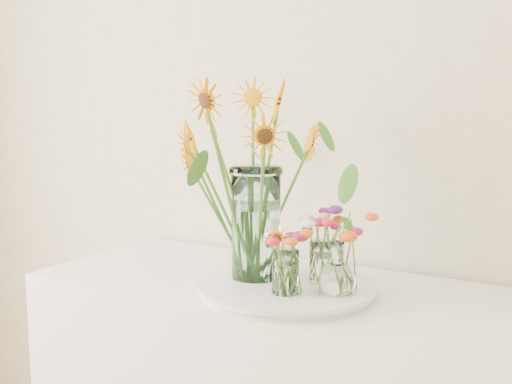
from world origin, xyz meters
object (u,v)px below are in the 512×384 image
small_vase_b (337,268)px  small_vase_c (321,262)px  mason_jar (256,223)px  small_vase_a (285,273)px  tray (286,289)px

small_vase_b → small_vase_c: bearing=134.8°
mason_jar → small_vase_c: bearing=19.2°
small_vase_c → small_vase_a: bearing=-102.1°
tray → small_vase_a: small_vase_a is taller
tray → small_vase_b: (0.15, -0.01, 0.08)m
tray → small_vase_c: bearing=42.9°
small_vase_b → small_vase_c: small_vase_b is taller
tray → mason_jar: bearing=175.9°
small_vase_a → tray: bearing=115.3°
mason_jar → small_vase_a: mason_jar is taller
small_vase_b → small_vase_c: 0.12m
small_vase_a → small_vase_b: small_vase_b is taller
small_vase_c → mason_jar: bearing=-160.8°
mason_jar → small_vase_a: (0.14, -0.09, -0.10)m
small_vase_a → small_vase_b: size_ratio=0.85×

